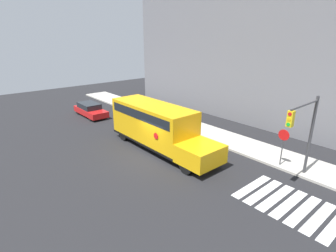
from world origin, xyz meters
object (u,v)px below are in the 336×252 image
(parked_car, at_px, (90,110))
(traffic_light, at_px, (304,128))
(school_bus, at_px, (157,125))
(stop_sign, at_px, (283,143))

(parked_car, height_order, traffic_light, traffic_light)
(school_bus, xyz_separation_m, traffic_light, (8.95, 3.12, 1.42))
(school_bus, relative_size, parked_car, 2.06)
(traffic_light, bearing_deg, school_bus, -160.80)
(stop_sign, distance_m, traffic_light, 2.33)
(stop_sign, xyz_separation_m, traffic_light, (1.45, -0.94, 1.56))
(stop_sign, height_order, traffic_light, traffic_light)
(stop_sign, bearing_deg, parked_car, -167.17)
(school_bus, distance_m, stop_sign, 8.53)
(school_bus, xyz_separation_m, parked_car, (-11.01, -0.16, -1.15))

